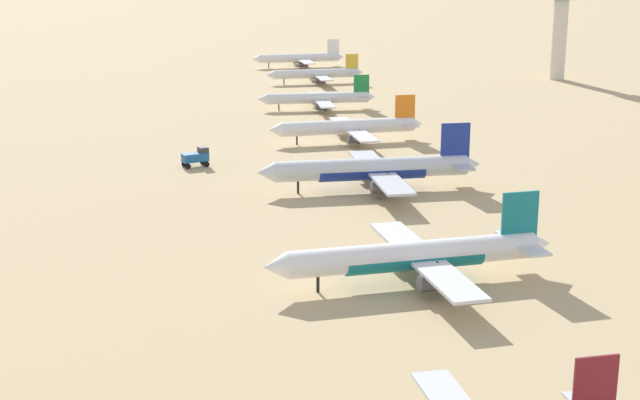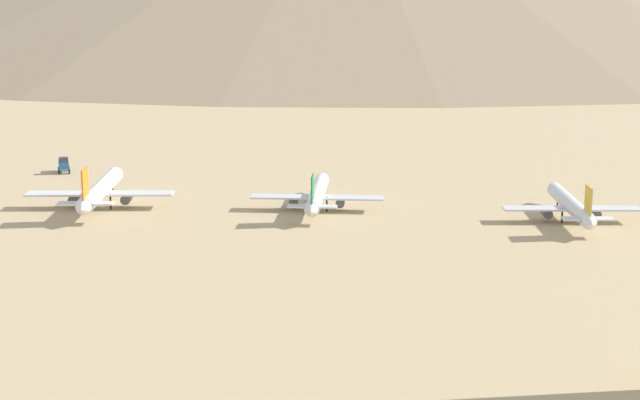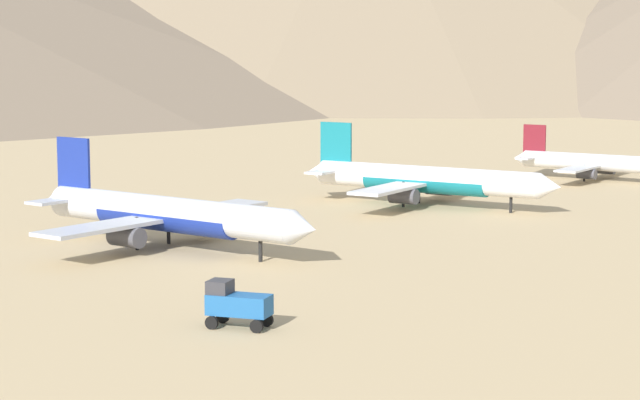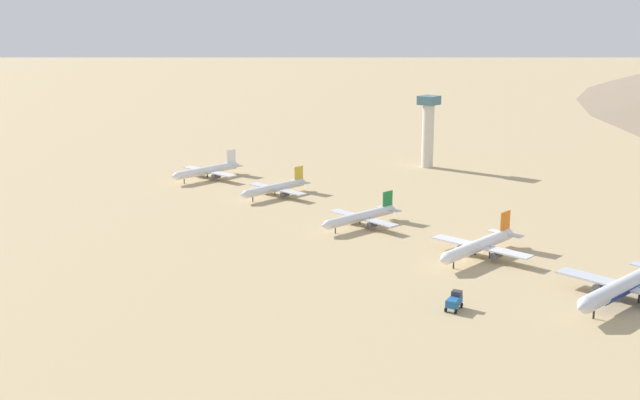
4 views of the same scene
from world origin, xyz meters
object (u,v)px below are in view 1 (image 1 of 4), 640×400
at_px(parked_jet_1, 317,74).
at_px(control_tower, 560,29).
at_px(parked_jet_2, 319,98).
at_px(parked_jet_4, 373,169).
at_px(parked_jet_3, 349,127).
at_px(parked_jet_0, 300,58).
at_px(service_truck, 196,157).
at_px(parked_jet_5, 416,256).

xyz_separation_m(parked_jet_1, control_tower, (-78.57, 12.29, 13.34)).
bearing_deg(parked_jet_2, parked_jet_1, -104.81).
bearing_deg(parked_jet_4, parked_jet_3, -101.40).
bearing_deg(parked_jet_4, parked_jet_1, -100.99).
distance_m(parked_jet_2, parked_jet_4, 85.42).
bearing_deg(parked_jet_1, parked_jet_0, -96.77).
bearing_deg(parked_jet_4, service_truck, -44.01).
bearing_deg(parked_jet_5, control_tower, -124.50).
bearing_deg(service_truck, control_tower, -145.31).
height_order(parked_jet_1, control_tower, control_tower).
bearing_deg(parked_jet_1, parked_jet_2, 75.19).
distance_m(parked_jet_4, parked_jet_5, 48.23).
distance_m(parked_jet_1, parked_jet_3, 91.24).
xyz_separation_m(parked_jet_2, control_tower, (-90.94, -34.53, 13.30)).
distance_m(parked_jet_0, parked_jet_2, 88.63).
height_order(parked_jet_0, parked_jet_1, parked_jet_0).
xyz_separation_m(parked_jet_0, parked_jet_3, (21.87, 129.76, 0.19)).
bearing_deg(parked_jet_4, control_tower, -131.18).
bearing_deg(parked_jet_0, service_truck, 67.88).
distance_m(parked_jet_5, control_tower, 201.93).
relative_size(parked_jet_2, control_tower, 1.09).
relative_size(parked_jet_0, parked_jet_2, 1.06).
height_order(parked_jet_1, parked_jet_3, parked_jet_3).
bearing_deg(parked_jet_3, control_tower, -141.05).
relative_size(parked_jet_5, service_truck, 7.21).
distance_m(service_truck, control_tower, 161.59).
height_order(parked_jet_0, parked_jet_5, parked_jet_5).
bearing_deg(parked_jet_3, service_truck, 21.28).
height_order(parked_jet_3, parked_jet_5, parked_jet_5).
bearing_deg(parked_jet_0, parked_jet_3, 80.43).
bearing_deg(control_tower, parked_jet_0, -35.39).
relative_size(parked_jet_2, parked_jet_5, 0.80).
height_order(parked_jet_4, control_tower, control_tower).
height_order(parked_jet_2, parked_jet_3, parked_jet_3).
height_order(parked_jet_4, parked_jet_5, parked_jet_4).
bearing_deg(parked_jet_1, parked_jet_4, 79.01).
distance_m(parked_jet_0, parked_jet_1, 40.42).
xyz_separation_m(parked_jet_4, control_tower, (-104.05, -118.94, 12.42)).
relative_size(parked_jet_1, control_tower, 1.08).
height_order(parked_jet_3, service_truck, parked_jet_3).
height_order(parked_jet_0, parked_jet_4, parked_jet_4).
height_order(parked_jet_1, parked_jet_4, parked_jet_4).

